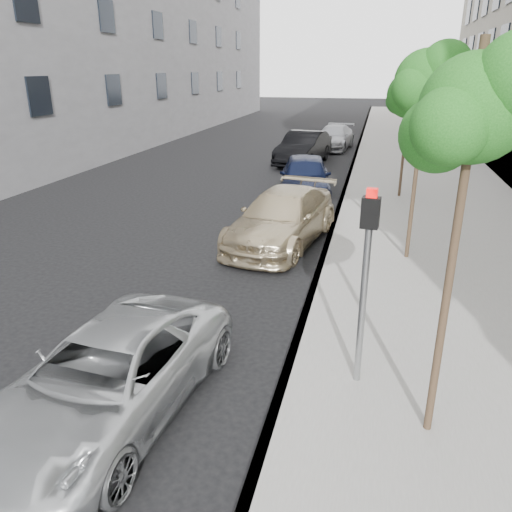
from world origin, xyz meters
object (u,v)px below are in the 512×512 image
at_px(signal_pole, 366,266).
at_px(sedan_rear, 334,137).
at_px(minivan, 109,376).
at_px(sedan_blue, 305,176).
at_px(tree_far, 411,92).
at_px(sedan_black, 303,148).
at_px(suv, 282,218).
at_px(tree_mid, 428,82).
at_px(tree_near, 477,110).

distance_m(signal_pole, sedan_rear, 23.96).
bearing_deg(minivan, sedan_rear, 94.03).
xyz_separation_m(signal_pole, sedan_blue, (-2.49, 11.68, -1.21)).
relative_size(tree_far, sedan_black, 0.92).
height_order(sedan_blue, sedan_black, sedan_black).
bearing_deg(minivan, signal_pole, 29.38).
height_order(signal_pole, sedan_rear, signal_pole).
bearing_deg(sedan_rear, minivan, -85.63).
relative_size(suv, sedan_black, 1.02).
height_order(tree_mid, sedan_black, tree_mid).
bearing_deg(tree_mid, signal_pole, -99.94).
bearing_deg(sedan_black, signal_pole, -70.45).
xyz_separation_m(tree_far, sedan_blue, (-3.47, -0.43, -2.99)).
relative_size(signal_pole, sedan_rear, 0.63).
relative_size(sedan_black, sedan_rear, 1.03).
height_order(tree_mid, sedan_rear, tree_mid).
xyz_separation_m(tree_near, sedan_rear, (-3.49, 24.68, -3.48)).
bearing_deg(minivan, tree_near, 13.05).
height_order(tree_near, tree_far, tree_near).
relative_size(tree_far, minivan, 0.99).
bearing_deg(sedan_blue, signal_pole, -86.34).
bearing_deg(minivan, sedan_blue, 92.32).
bearing_deg(sedan_black, minivan, -80.59).
height_order(minivan, sedan_blue, sedan_blue).
bearing_deg(sedan_rear, tree_mid, -73.00).
bearing_deg(tree_mid, sedan_black, 109.44).
xyz_separation_m(tree_far, minivan, (-4.27, -13.54, -3.15)).
relative_size(tree_mid, sedan_black, 1.03).
relative_size(signal_pole, suv, 0.60).
distance_m(tree_near, tree_mid, 6.50).
relative_size(tree_far, signal_pole, 1.51).
xyz_separation_m(tree_mid, tree_far, (-0.00, 6.50, -0.50)).
distance_m(tree_far, sedan_black, 8.33).
bearing_deg(tree_far, minivan, -107.49).
height_order(tree_mid, signal_pole, tree_mid).
height_order(tree_mid, sedan_blue, tree_mid).
bearing_deg(sedan_rear, tree_far, -67.23).
bearing_deg(signal_pole, tree_mid, 86.40).
relative_size(signal_pole, sedan_blue, 0.64).
relative_size(tree_far, sedan_rear, 0.95).
bearing_deg(suv, minivan, -87.01).
distance_m(suv, sedan_black, 12.17).
distance_m(suv, sedan_blue, 5.36).
height_order(minivan, sedan_black, sedan_black).
relative_size(signal_pole, sedan_black, 0.61).
bearing_deg(signal_pole, tree_far, 91.70).
xyz_separation_m(tree_near, sedan_black, (-4.53, 19.33, -3.36)).
bearing_deg(sedan_black, tree_mid, -61.90).
xyz_separation_m(sedan_black, sedan_rear, (1.04, 5.35, -0.12)).
distance_m(tree_far, suv, 7.34).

